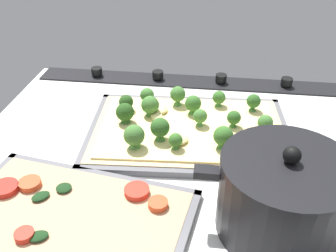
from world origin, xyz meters
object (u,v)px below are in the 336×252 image
object	(u,v)px
cooking_pot	(283,196)
baking_tray_front	(189,133)
baking_tray_back	(70,221)
broccoli_pizza	(187,125)
veggie_pizza_back	(69,215)

from	to	relation	value
cooking_pot	baking_tray_front	bearing A→B (deg)	-56.58
baking_tray_back	cooking_pot	xyz separation A→B (cm)	(-30.73, -3.13, 5.77)
broccoli_pizza	baking_tray_back	xyz separation A→B (cm)	(15.35, 25.83, -1.81)
baking_tray_back	cooking_pot	bearing A→B (deg)	-174.19
veggie_pizza_back	cooking_pot	size ratio (longest dim) A/B	1.43
cooking_pot	baking_tray_back	bearing A→B (deg)	5.81
baking_tray_front	broccoli_pizza	size ratio (longest dim) A/B	1.06
baking_tray_front	baking_tray_back	distance (cm)	30.23
broccoli_pizza	cooking_pot	world-z (taller)	cooking_pot
baking_tray_back	cooking_pot	size ratio (longest dim) A/B	1.54
broccoli_pizza	cooking_pot	distance (cm)	27.71
broccoli_pizza	cooking_pot	bearing A→B (deg)	124.11
baking_tray_front	baking_tray_back	world-z (taller)	same
baking_tray_front	broccoli_pizza	xyz separation A→B (cm)	(0.43, -0.05, 1.82)
broccoli_pizza	veggie_pizza_back	world-z (taller)	broccoli_pizza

